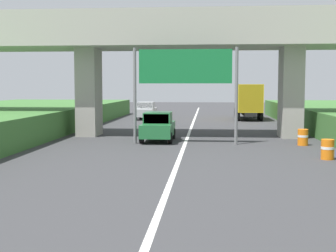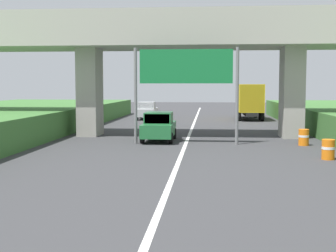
{
  "view_description": "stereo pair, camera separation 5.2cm",
  "coord_description": "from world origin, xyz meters",
  "px_view_note": "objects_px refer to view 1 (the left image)",
  "views": [
    {
      "loc": [
        1.22,
        4.57,
        3.25
      ],
      "look_at": [
        0.0,
        19.14,
        2.0
      ],
      "focal_mm": 49.84,
      "sensor_mm": 36.0,
      "label": 1
    },
    {
      "loc": [
        1.27,
        4.57,
        3.25
      ],
      "look_at": [
        0.0,
        19.14,
        2.0
      ],
      "focal_mm": 49.84,
      "sensor_mm": 36.0,
      "label": 2
    }
  ],
  "objects_px": {
    "truck_yellow": "(248,100)",
    "car_silver": "(146,111)",
    "overhead_highway_sign": "(185,73)",
    "construction_barrel_5": "(303,137)",
    "car_green": "(158,127)",
    "construction_barrel_4": "(327,149)"
  },
  "relations": [
    {
      "from": "truck_yellow",
      "to": "car_silver",
      "type": "height_order",
      "value": "truck_yellow"
    },
    {
      "from": "overhead_highway_sign",
      "to": "truck_yellow",
      "type": "bearing_deg",
      "value": 75.51
    },
    {
      "from": "truck_yellow",
      "to": "construction_barrel_5",
      "type": "relative_size",
      "value": 8.11
    },
    {
      "from": "car_silver",
      "to": "car_green",
      "type": "bearing_deg",
      "value": -80.29
    },
    {
      "from": "construction_barrel_4",
      "to": "construction_barrel_5",
      "type": "height_order",
      "value": "same"
    },
    {
      "from": "construction_barrel_4",
      "to": "construction_barrel_5",
      "type": "distance_m",
      "value": 4.95
    },
    {
      "from": "overhead_highway_sign",
      "to": "construction_barrel_5",
      "type": "height_order",
      "value": "overhead_highway_sign"
    },
    {
      "from": "construction_barrel_5",
      "to": "construction_barrel_4",
      "type": "bearing_deg",
      "value": -89.06
    },
    {
      "from": "car_silver",
      "to": "construction_barrel_5",
      "type": "relative_size",
      "value": 4.56
    },
    {
      "from": "car_silver",
      "to": "construction_barrel_4",
      "type": "xyz_separation_m",
      "value": [
        11.36,
        -24.54,
        -0.4
      ]
    },
    {
      "from": "car_silver",
      "to": "car_green",
      "type": "xyz_separation_m",
      "value": [
        3.12,
        -18.2,
        0.0
      ]
    },
    {
      "from": "truck_yellow",
      "to": "construction_barrel_5",
      "type": "height_order",
      "value": "truck_yellow"
    },
    {
      "from": "construction_barrel_5",
      "to": "truck_yellow",
      "type": "bearing_deg",
      "value": 93.57
    },
    {
      "from": "overhead_highway_sign",
      "to": "construction_barrel_5",
      "type": "xyz_separation_m",
      "value": [
        6.5,
        -0.14,
        -3.54
      ]
    },
    {
      "from": "car_silver",
      "to": "construction_barrel_5",
      "type": "height_order",
      "value": "car_silver"
    },
    {
      "from": "construction_barrel_4",
      "to": "car_silver",
      "type": "bearing_deg",
      "value": 114.84
    },
    {
      "from": "car_silver",
      "to": "construction_barrel_5",
      "type": "xyz_separation_m",
      "value": [
        11.28,
        -19.59,
        -0.4
      ]
    },
    {
      "from": "overhead_highway_sign",
      "to": "truck_yellow",
      "type": "distance_m",
      "value": 21.01
    },
    {
      "from": "overhead_highway_sign",
      "to": "construction_barrel_5",
      "type": "distance_m",
      "value": 7.41
    },
    {
      "from": "overhead_highway_sign",
      "to": "car_green",
      "type": "relative_size",
      "value": 1.43
    },
    {
      "from": "car_silver",
      "to": "car_green",
      "type": "height_order",
      "value": "same"
    },
    {
      "from": "car_green",
      "to": "truck_yellow",
      "type": "bearing_deg",
      "value": 70.06
    }
  ]
}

